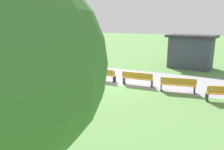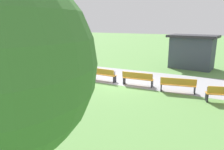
{
  "view_description": "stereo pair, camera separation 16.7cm",
  "coord_description": "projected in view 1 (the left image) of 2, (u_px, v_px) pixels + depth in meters",
  "views": [
    {
      "loc": [
        5.39,
        -12.52,
        3.93
      ],
      "look_at": [
        0.0,
        -1.2,
        0.8
      ],
      "focal_mm": 34.03,
      "sensor_mm": 36.0,
      "label": 1
    },
    {
      "loc": [
        5.54,
        -12.44,
        3.93
      ],
      "look_at": [
        0.0,
        -1.2,
        0.8
      ],
      "focal_mm": 34.03,
      "sensor_mm": 36.0,
      "label": 2
    }
  ],
  "objects": [
    {
      "name": "bench_5",
      "position": [
        137.0,
        78.0,
        13.42
      ],
      "size": [
        1.98,
        0.59,
        0.89
      ],
      "rotation": [
        0.0,
        0.0,
        0.06
      ],
      "color": "orange",
      "rests_on": "ground"
    },
    {
      "name": "bench_4",
      "position": [
        102.0,
        74.0,
        14.49
      ],
      "size": [
        1.98,
        0.59,
        0.89
      ],
      "rotation": [
        0.0,
        0.0,
        -0.06
      ],
      "color": "orange",
      "rests_on": "ground"
    },
    {
      "name": "bench_3",
      "position": [
        69.0,
        71.0,
        15.28
      ],
      "size": [
        2.01,
        0.81,
        0.89
      ],
      "rotation": [
        0.0,
        0.0,
        -0.17
      ],
      "color": "orange",
      "rests_on": "ground"
    },
    {
      "name": "bench_6",
      "position": [
        178.0,
        84.0,
        12.11
      ],
      "size": [
        2.01,
        0.81,
        0.89
      ],
      "rotation": [
        0.0,
        0.0,
        0.17
      ],
      "color": "orange",
      "rests_on": "ground"
    },
    {
      "name": "ground_plane",
      "position": [
        120.0,
        83.0,
        14.17
      ],
      "size": [
        120.0,
        120.0,
        0.0
      ],
      "primitive_type": "plane",
      "color": "#5B8C47"
    },
    {
      "name": "person_seated",
      "position": [
        40.0,
        68.0,
        15.74
      ],
      "size": [
        0.44,
        0.58,
        1.2
      ],
      "rotation": [
        0.0,
        0.0,
        -0.29
      ],
      "color": "navy",
      "rests_on": "ground"
    },
    {
      "name": "bench_1",
      "position": [
        5.0,
        69.0,
        16.04
      ],
      "size": [
        1.99,
        1.21,
        0.89
      ],
      "rotation": [
        0.0,
        0.0,
        -0.41
      ],
      "color": "orange",
      "rests_on": "ground"
    },
    {
      "name": "bench_2",
      "position": [
        37.0,
        70.0,
        15.8
      ],
      "size": [
        2.01,
        1.02,
        0.89
      ],
      "rotation": [
        0.0,
        0.0,
        -0.29
      ],
      "color": "orange",
      "rests_on": "ground"
    },
    {
      "name": "tree_0",
      "position": [
        5.0,
        68.0,
        2.58
      ],
      "size": [
        2.52,
        2.52,
        4.68
      ],
      "color": "#4C3828",
      "rests_on": "ground"
    },
    {
      "name": "kiosk",
      "position": [
        191.0,
        51.0,
        18.43
      ],
      "size": [
        4.27,
        3.14,
        2.87
      ],
      "rotation": [
        0.0,
        0.0,
        -0.14
      ],
      "color": "#38424C",
      "rests_on": "ground"
    },
    {
      "name": "path_paving",
      "position": [
        129.0,
        77.0,
        15.64
      ],
      "size": [
        37.33,
        4.57,
        0.01
      ],
      "primitive_type": "cube",
      "color": "#939399",
      "rests_on": "ground"
    }
  ]
}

